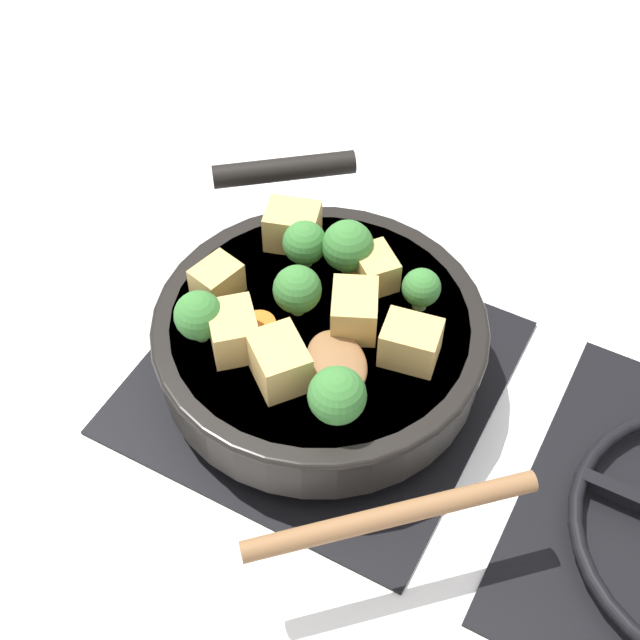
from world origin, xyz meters
The scene contains 19 objects.
ground_plane centered at (0.00, 0.00, 0.00)m, with size 2.40×2.40×0.00m, color white.
front_burner_grate centered at (0.00, 0.00, 0.01)m, with size 0.31×0.31×0.03m.
skillet_pan centered at (0.00, 0.00, 0.06)m, with size 0.37×0.34×0.06m.
wooden_spoon centered at (0.10, 0.09, 0.09)m, with size 0.23×0.22×0.02m.
tofu_cube_center_large centered at (-0.06, 0.02, 0.10)m, with size 0.04×0.03×0.03m, color tan.
tofu_cube_near_handle centered at (0.00, 0.08, 0.10)m, with size 0.05×0.04×0.04m, color tan.
tofu_cube_east_chunk centered at (-0.07, -0.07, 0.10)m, with size 0.05×0.04×0.04m, color tan.
tofu_cube_west_chunk centered at (0.07, 0.00, 0.10)m, with size 0.05×0.04×0.04m, color tan.
tofu_cube_back_piece centered at (0.01, -0.09, 0.10)m, with size 0.04×0.03×0.03m, color tan.
tofu_cube_front_piece centered at (-0.01, 0.03, 0.10)m, with size 0.05×0.04×0.04m, color tan.
tofu_cube_mid_small centered at (0.06, -0.05, 0.10)m, with size 0.05×0.04×0.04m, color tan.
broccoli_floret_near_spoon centered at (-0.06, -0.01, 0.11)m, with size 0.05×0.05×0.05m.
broccoli_floret_center_top centered at (0.00, -0.02, 0.11)m, with size 0.04×0.04×0.05m.
broccoli_floret_east_rim centered at (-0.05, -0.04, 0.11)m, with size 0.04×0.04×0.05m.
broccoli_floret_west_rim centered at (-0.05, 0.07, 0.11)m, with size 0.03×0.03×0.04m.
broccoli_floret_north_edge centered at (0.06, -0.08, 0.11)m, with size 0.04×0.04×0.05m.
broccoli_floret_south_cluster centered at (0.08, 0.06, 0.11)m, with size 0.05×0.05×0.05m.
carrot_slice_orange_thin centered at (-0.09, 0.01, 0.08)m, with size 0.03×0.03×0.01m, color orange.
carrot_slice_near_center centered at (0.03, -0.04, 0.08)m, with size 0.03×0.03×0.01m, color orange.
Camera 1 is at (0.43, 0.23, 0.66)m, focal length 50.00 mm.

